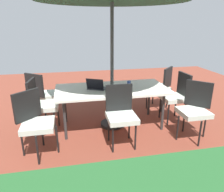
# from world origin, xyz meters

# --- Properties ---
(ground_plane) EXTENTS (10.00, 10.00, 0.02)m
(ground_plane) POSITION_xyz_m (0.00, 0.00, -0.01)
(ground_plane) COLOR brown
(dining_table) EXTENTS (2.06, 1.00, 0.76)m
(dining_table) POSITION_xyz_m (0.00, 0.00, 0.71)
(dining_table) COLOR silver
(dining_table) RESTS_ON ground_plane
(chair_southeast) EXTENTS (0.58, 0.58, 0.98)m
(chair_southeast) POSITION_xyz_m (1.35, -0.64, 0.55)
(chair_southeast) COLOR silver
(chair_southeast) RESTS_ON ground_plane
(chair_east) EXTENTS (0.49, 0.48, 0.98)m
(chair_east) POSITION_xyz_m (1.28, -0.05, 0.55)
(chair_east) COLOR silver
(chair_east) RESTS_ON ground_plane
(chair_southwest) EXTENTS (0.59, 0.59, 0.98)m
(chair_southwest) POSITION_xyz_m (-1.26, -0.64, 0.55)
(chair_southwest) COLOR silver
(chair_southwest) RESTS_ON ground_plane
(chair_north) EXTENTS (0.46, 0.46, 0.98)m
(chair_north) POSITION_xyz_m (-0.01, 0.66, 0.55)
(chair_north) COLOR silver
(chair_north) RESTS_ON ground_plane
(chair_west) EXTENTS (0.47, 0.46, 0.98)m
(chair_west) POSITION_xyz_m (-1.31, 0.02, 0.55)
(chair_west) COLOR silver
(chair_west) RESTS_ON ground_plane
(chair_northwest) EXTENTS (0.59, 0.59, 0.98)m
(chair_northwest) POSITION_xyz_m (-1.28, 0.71, 0.55)
(chair_northwest) COLOR silver
(chair_northwest) RESTS_ON ground_plane
(chair_northeast) EXTENTS (0.59, 0.59, 0.98)m
(chair_northeast) POSITION_xyz_m (1.30, 0.68, 0.55)
(chair_northeast) COLOR silver
(chair_northeast) RESTS_ON ground_plane
(laptop) EXTENTS (0.40, 0.37, 0.21)m
(laptop) POSITION_xyz_m (0.29, 0.00, 0.81)
(laptop) COLOR #2D2D33
(laptop) RESTS_ON dining_table
(cup) EXTENTS (0.07, 0.07, 0.11)m
(cup) POSITION_xyz_m (-0.33, -0.02, 0.82)
(cup) COLOR #334C99
(cup) RESTS_ON dining_table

